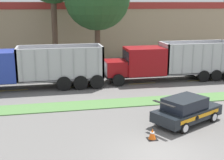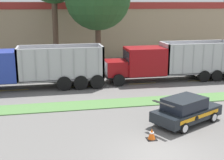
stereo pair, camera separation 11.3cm
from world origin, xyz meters
The scene contains 11 objects.
ground_plane centered at (0.00, 0.00, 0.00)m, with size 600.00×600.00×0.00m, color slate.
grass_verge centered at (0.00, 7.72, 0.03)m, with size 120.00×1.93×0.06m, color #517F42.
centre_line_3 centered at (-7.79, 12.68, 0.00)m, with size 2.40×0.14×0.01m, color yellow.
centre_line_4 centered at (-2.39, 12.68, 0.00)m, with size 2.40×0.14×0.01m, color yellow.
centre_line_5 centered at (3.01, 12.68, 0.00)m, with size 2.40×0.14×0.01m, color yellow.
centre_line_6 centered at (8.41, 12.68, 0.00)m, with size 2.40×0.14×0.01m, color yellow.
dump_truck_mid centered at (-7.71, 13.06, 1.63)m, with size 12.49×2.84×3.40m.
dump_truck_trail centered at (4.68, 13.43, 1.61)m, with size 11.70×2.76×3.40m.
rally_car centered at (2.80, 3.37, 0.80)m, with size 4.66×3.60×1.61m.
traffic_cone centered at (0.17, 1.64, 0.29)m, with size 0.51×0.51×0.59m.
store_building_backdrop centered at (1.59, 32.19, 3.46)m, with size 35.51×12.10×6.92m.
Camera 2 is at (-4.74, -12.49, 6.84)m, focal length 50.00 mm.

